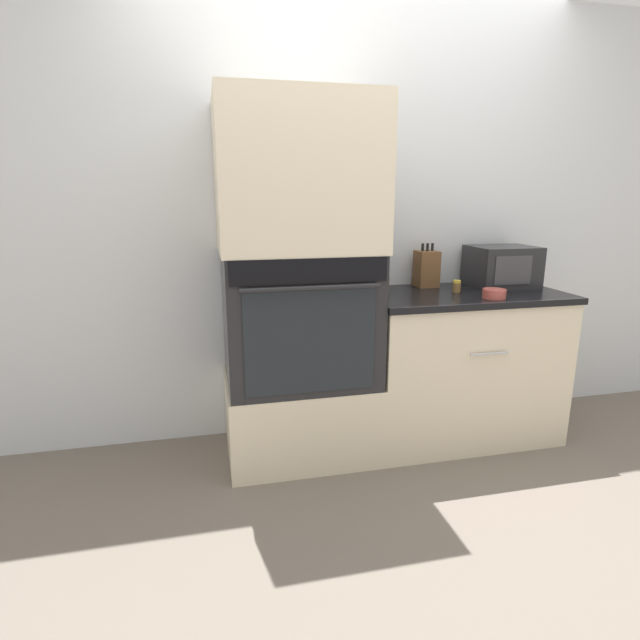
% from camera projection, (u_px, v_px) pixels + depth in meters
% --- Properties ---
extents(ground_plane, '(12.00, 12.00, 0.00)m').
position_uv_depth(ground_plane, '(385.00, 469.00, 2.64)').
color(ground_plane, '#6B6056').
extents(wall_back, '(8.00, 0.05, 2.50)m').
position_uv_depth(wall_back, '(355.00, 222.00, 2.93)').
color(wall_back, silver).
rests_on(wall_back, ground_plane).
extents(oven_cabinet_base, '(0.80, 0.60, 0.43)m').
position_uv_depth(oven_cabinet_base, '(300.00, 415.00, 2.78)').
color(oven_cabinet_base, beige).
rests_on(oven_cabinet_base, ground_plane).
extents(wall_oven, '(0.78, 0.64, 0.69)m').
position_uv_depth(wall_oven, '(299.00, 317.00, 2.64)').
color(wall_oven, black).
rests_on(wall_oven, oven_cabinet_base).
extents(oven_cabinet_upper, '(0.80, 0.60, 0.75)m').
position_uv_depth(oven_cabinet_upper, '(297.00, 176.00, 2.47)').
color(oven_cabinet_upper, beige).
rests_on(oven_cabinet_upper, wall_oven).
extents(counter_unit, '(1.12, 0.63, 0.87)m').
position_uv_depth(counter_unit, '(458.00, 365.00, 2.93)').
color(counter_unit, beige).
rests_on(counter_unit, ground_plane).
extents(microwave, '(0.37, 0.31, 0.24)m').
position_uv_depth(microwave, '(502.00, 267.00, 2.97)').
color(microwave, '#232326').
rests_on(microwave, counter_unit).
extents(knife_block, '(0.12, 0.12, 0.26)m').
position_uv_depth(knife_block, '(426.00, 269.00, 2.97)').
color(knife_block, brown).
rests_on(knife_block, counter_unit).
extents(bowl, '(0.12, 0.12, 0.05)m').
position_uv_depth(bowl, '(494.00, 294.00, 2.65)').
color(bowl, '#B24C42').
rests_on(bowl, counter_unit).
extents(condiment_jar_near, '(0.05, 0.05, 0.09)m').
position_uv_depth(condiment_jar_near, '(385.00, 282.00, 2.88)').
color(condiment_jar_near, brown).
rests_on(condiment_jar_near, counter_unit).
extents(condiment_jar_mid, '(0.05, 0.05, 0.07)m').
position_uv_depth(condiment_jar_mid, '(457.00, 286.00, 2.81)').
color(condiment_jar_mid, brown).
rests_on(condiment_jar_mid, counter_unit).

